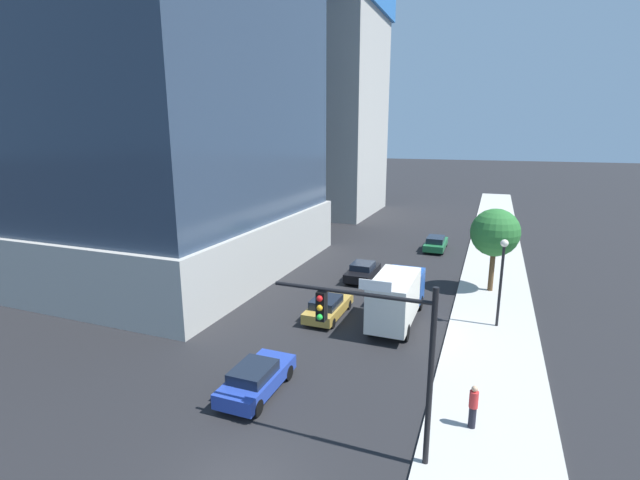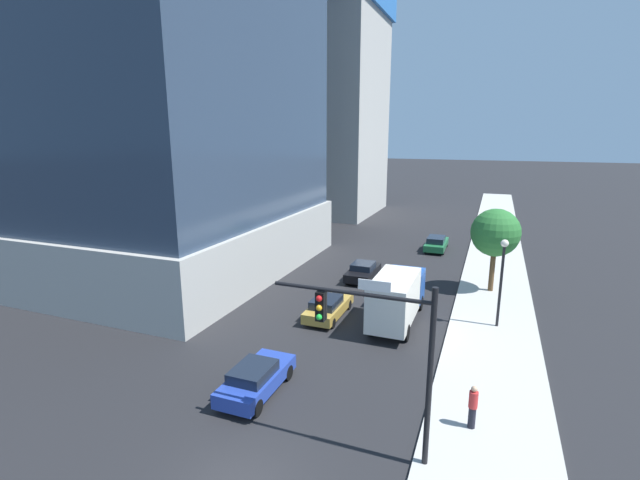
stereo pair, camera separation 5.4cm
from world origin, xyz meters
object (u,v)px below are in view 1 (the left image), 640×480
Objects in this scene: street_tree at (495,233)px; box_truck at (397,296)px; car_blue at (256,379)px; car_green at (436,243)px; street_lamp at (502,269)px; pedestrian_red_shirt at (473,406)px; traffic_light_pole at (380,337)px; construction_building at (324,96)px; car_black at (363,271)px; car_gold at (328,307)px.

street_tree is 9.84m from box_truck.
box_truck reaches higher than car_blue.
car_green is 18.90m from box_truck.
box_truck reaches higher than car_green.
box_truck is at bearing -123.30° from street_tree.
pedestrian_red_shirt is (-0.88, -10.43, -2.57)m from street_lamp.
street_lamp reaches higher than box_truck.
car_blue is 28.84m from car_green.
car_green is at bearing 93.18° from traffic_light_pole.
street_lamp is 1.09× the size of car_green.
street_lamp is (24.07, -34.74, -12.72)m from construction_building.
street_tree is 10.10m from car_black.
street_lamp is 0.88× the size of street_tree.
street_lamp reaches higher than car_blue.
car_green is at bearing 108.11° from street_lamp.
street_tree reaches higher than car_green.
car_blue is 0.94× the size of car_gold.
car_blue is 2.47× the size of pedestrian_red_shirt.
car_green is (4.17, 28.54, -0.02)m from car_blue.
traffic_light_pole is 1.46× the size of car_blue.
street_tree reaches higher than box_truck.
construction_building is 43.17m from box_truck.
box_truck is (-0.00, -18.87, 1.06)m from car_green.
car_black is at bearing -63.82° from construction_building.
car_gold is at bearing 118.06° from traffic_light_pole.
construction_building is at bearing 116.18° from car_black.
car_green is at bearing 99.80° from pedestrian_red_shirt.
car_black is 0.87× the size of car_green.
car_gold is (-0.00, 9.14, -0.05)m from car_blue.
car_gold is at bearing 90.00° from car_blue.
box_truck is at bearing 66.66° from car_blue.
construction_building is 9.51× the size of car_black.
car_blue is at bearing -175.24° from pedestrian_red_shirt.
car_black is 0.90× the size of car_gold.
car_green reaches higher than car_black.
street_tree is 1.37× the size of car_blue.
street_tree is at bearing -50.19° from construction_building.
traffic_light_pole reaches higher than box_truck.
construction_building is at bearing 116.91° from box_truck.
street_lamp is at bearing 72.98° from traffic_light_pole.
traffic_light_pole is 0.90× the size of box_truck.
traffic_light_pole is 5.35m from pedestrian_red_shirt.
construction_building is 8.31× the size of car_green.
street_lamp is 1.13× the size of car_gold.
traffic_light_pole is at bearing -61.94° from car_gold.
construction_building reaches higher than traffic_light_pole.
pedestrian_red_shirt is at bearing 4.76° from car_blue.
car_black is 12.27m from car_green.
street_tree is (23.60, -28.31, -11.94)m from construction_building.
car_blue reaches higher than car_black.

